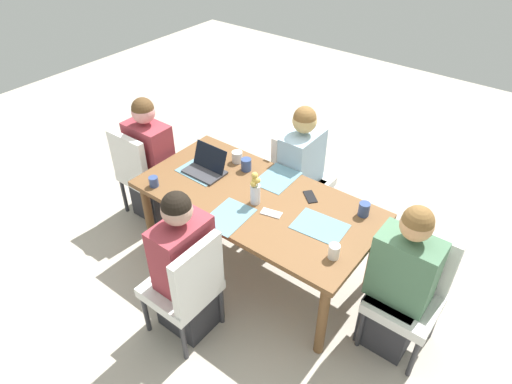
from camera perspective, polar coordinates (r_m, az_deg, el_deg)
ground_plane at (r=3.88m, az=0.00°, el=-9.21°), size 10.00×10.00×0.00m
dining_table at (r=3.44m, az=0.00°, el=-1.73°), size 1.85×0.92×0.73m
chair_head_right_left_near at (r=4.22m, az=-14.27°, el=2.73°), size 0.44×0.44×0.90m
person_head_right_left_near at (r=4.20m, az=-13.03°, el=3.23°), size 0.40×0.36×1.19m
chair_head_left_left_mid at (r=3.22m, az=19.08°, el=-11.34°), size 0.44×0.44×0.90m
person_head_left_left_mid at (r=3.16m, az=17.66°, el=-11.42°), size 0.40×0.36×1.19m
chair_near_left_far at (r=4.07m, az=5.22°, el=2.47°), size 0.44×0.44×0.90m
person_near_left_far at (r=3.98m, az=5.67°, el=2.03°), size 0.36×0.40×1.19m
chair_far_right_near at (r=3.10m, az=-8.70°, el=-11.53°), size 0.44×0.44×0.90m
person_far_right_near at (r=3.15m, az=-8.95°, el=-9.91°), size 0.36×0.40×1.19m
flower_vase at (r=3.26m, az=-0.09°, el=0.38°), size 0.08×0.09×0.27m
placemat_head_right_left_near at (r=3.69m, az=-6.97°, el=2.62°), size 0.37×0.27×0.00m
placemat_head_left_left_mid at (r=3.16m, az=8.10°, el=-4.33°), size 0.38×0.29×0.00m
placemat_near_left_far at (r=3.59m, az=2.73°, el=1.77°), size 0.27×0.37×0.00m
placemat_far_right_near at (r=3.22m, az=-3.51°, el=-3.13°), size 0.28×0.38×0.00m
laptop_head_right_left_near at (r=3.66m, az=-6.34°, el=3.12°), size 0.32×0.22×0.20m
coffee_mug_near_left at (r=3.76m, az=-2.40°, el=4.47°), size 0.09×0.09×0.09m
coffee_mug_near_right at (r=2.93m, az=9.86°, el=-7.43°), size 0.07×0.07×0.10m
coffee_mug_centre_left at (r=3.66m, az=-1.25°, el=3.50°), size 0.08×0.08×0.10m
coffee_mug_centre_right at (r=3.57m, az=-12.84°, el=1.29°), size 0.07×0.07×0.08m
coffee_mug_far_left at (r=3.29m, az=13.52°, el=-2.14°), size 0.08×0.08×0.10m
phone_black at (r=3.41m, az=6.89°, el=-0.60°), size 0.16×0.15×0.01m
phone_silver at (r=3.24m, az=1.95°, el=-2.70°), size 0.16×0.10×0.01m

